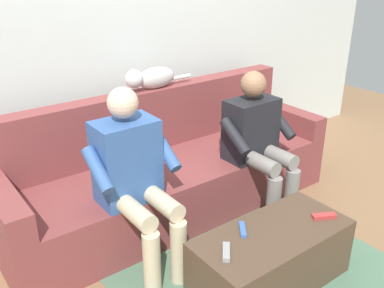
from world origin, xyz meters
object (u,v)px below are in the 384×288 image
(person_right_seated, at_px, (133,173))
(remote_blue, at_px, (243,230))
(remote_red, at_px, (324,216))
(couch, at_px, (169,173))
(coffee_table, at_px, (271,258))
(person_left_seated, at_px, (257,138))
(cat_on_backrest, at_px, (150,78))
(remote_gray, at_px, (226,252))

(person_right_seated, bearing_deg, remote_blue, 124.16)
(person_right_seated, relative_size, remote_red, 7.82)
(couch, distance_m, coffee_table, 1.05)
(person_left_seated, height_order, cat_on_backrest, person_left_seated)
(remote_red, bearing_deg, person_right_seated, 166.78)
(remote_red, bearing_deg, coffee_table, -165.19)
(person_left_seated, bearing_deg, person_right_seated, -0.20)
(coffee_table, relative_size, person_left_seated, 0.89)
(remote_gray, bearing_deg, person_left_seated, 168.24)
(cat_on_backrest, bearing_deg, remote_gray, 74.17)
(person_left_seated, xyz_separation_m, remote_red, (0.16, 0.73, -0.21))
(remote_gray, bearing_deg, person_right_seated, -124.67)
(couch, height_order, remote_blue, couch)
(remote_blue, bearing_deg, remote_red, 105.10)
(couch, relative_size, remote_blue, 18.44)
(cat_on_backrest, relative_size, remote_red, 3.91)
(coffee_table, distance_m, remote_blue, 0.25)
(couch, bearing_deg, person_left_seated, 141.74)
(person_left_seated, relative_size, remote_gray, 7.47)
(couch, distance_m, person_right_seated, 0.71)
(coffee_table, height_order, remote_gray, remote_gray)
(person_left_seated, xyz_separation_m, person_right_seated, (1.00, -0.00, 0.03))
(person_right_seated, height_order, cat_on_backrest, person_right_seated)
(cat_on_backrest, xyz_separation_m, remote_gray, (0.37, 1.29, -0.58))
(person_left_seated, distance_m, remote_blue, 0.86)
(coffee_table, xyz_separation_m, person_right_seated, (0.50, -0.65, 0.43))
(couch, bearing_deg, coffee_table, 90.00)
(couch, height_order, person_left_seated, person_left_seated)
(remote_blue, xyz_separation_m, remote_gray, (0.20, 0.10, 0.00))
(person_left_seated, xyz_separation_m, remote_gray, (0.84, 0.64, -0.21))
(cat_on_backrest, bearing_deg, remote_blue, 82.32)
(remote_blue, relative_size, remote_gray, 0.96)
(couch, height_order, coffee_table, couch)
(person_left_seated, height_order, remote_gray, person_left_seated)
(cat_on_backrest, relative_size, remote_blue, 4.11)
(cat_on_backrest, bearing_deg, coffee_table, 88.73)
(couch, distance_m, remote_gray, 1.09)
(person_right_seated, xyz_separation_m, remote_gray, (-0.16, 0.64, -0.24))
(cat_on_backrest, height_order, remote_blue, cat_on_backrest)
(person_left_seated, relative_size, cat_on_backrest, 1.89)
(couch, relative_size, remote_gray, 17.69)
(person_left_seated, distance_m, cat_on_backrest, 0.88)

